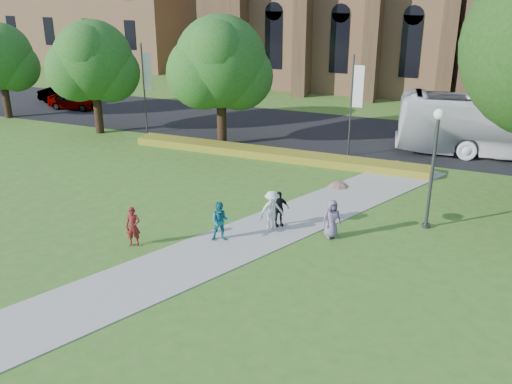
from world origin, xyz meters
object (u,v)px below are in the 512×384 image
at_px(car_1, 64,94).
at_px(streetlamp, 434,155).
at_px(pedestrian_0, 133,227).
at_px(car_0, 73,100).

bearing_deg(car_1, streetlamp, -122.62).
relative_size(car_1, pedestrian_0, 2.54).
bearing_deg(streetlamp, pedestrian_0, -149.91).
height_order(car_1, pedestrian_0, pedestrian_0).
distance_m(streetlamp, car_1, 34.18).
height_order(car_0, pedestrian_0, pedestrian_0).
bearing_deg(car_0, streetlamp, -118.41).
xyz_separation_m(car_1, pedestrian_0, (20.21, -20.45, 0.15)).
bearing_deg(pedestrian_0, car_1, 115.78).
distance_m(car_0, car_1, 2.77).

